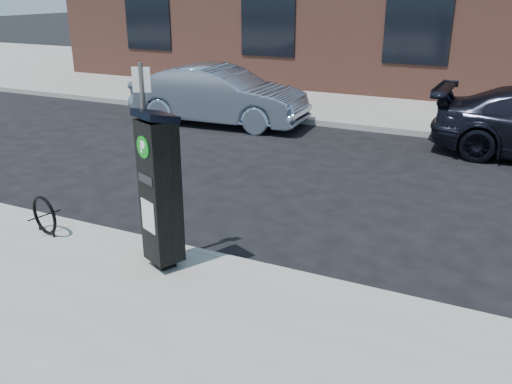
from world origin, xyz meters
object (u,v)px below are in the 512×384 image
Objects in this scene: sign_pole at (148,165)px; car_silver at (219,95)px; parking_kiosk at (160,190)px; bike_rack at (44,215)px.

sign_pole is 0.53× the size of car_silver.
parking_kiosk is 2.24m from bike_rack.
car_silver is (-1.35, 7.55, 0.34)m from bike_rack.
parking_kiosk is 8.37m from car_silver.
bike_rack is 7.67m from car_silver.
parking_kiosk is 3.49× the size of bike_rack.
sign_pole is at bearing -160.78° from car_silver.
car_silver is at bearing 138.99° from parking_kiosk.
bike_rack is (-1.76, -0.17, -0.96)m from sign_pole.
bike_rack is 0.12× the size of car_silver.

